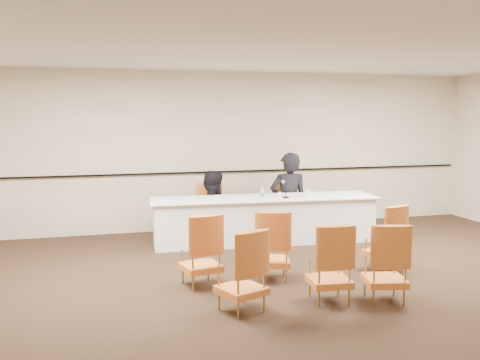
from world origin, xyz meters
name	(u,v)px	position (x,y,z in m)	size (l,w,h in m)	color
floor	(313,292)	(0.00, 0.00, 0.00)	(10.00, 10.00, 0.00)	black
ceiling	(318,46)	(0.00, 0.00, 3.00)	(10.00, 10.00, 0.00)	silver
wall_back	(232,151)	(0.00, 4.00, 1.50)	(10.00, 0.04, 3.00)	#B5AC8E
wall_rail	(233,171)	(0.00, 3.96, 1.10)	(9.80, 0.04, 0.03)	black
panel_table	(264,220)	(0.23, 2.67, 0.39)	(3.89, 0.90, 0.78)	silver
panelist_main	(289,205)	(0.87, 3.20, 0.53)	(0.71, 0.46, 1.94)	black
panelist_main_chair	(289,208)	(0.87, 3.20, 0.47)	(0.50, 0.50, 0.95)	#CA5424
panelist_second	(211,218)	(-0.57, 3.30, 0.33)	(0.84, 0.65, 1.73)	black
panelist_second_chair	(211,211)	(-0.57, 3.30, 0.47)	(0.50, 0.50, 0.95)	#CA5424
papers	(299,197)	(0.80, 2.53, 0.78)	(0.30, 0.22, 0.00)	silver
microphone	(286,189)	(0.56, 2.51, 0.93)	(0.10, 0.21, 0.29)	black
water_bottle	(262,192)	(0.18, 2.64, 0.88)	(0.06, 0.06, 0.20)	#167C7A
drinking_glass	(280,195)	(0.46, 2.55, 0.83)	(0.06, 0.06, 0.10)	white
coffee_cup	(308,193)	(0.99, 2.55, 0.84)	(0.08, 0.08, 0.12)	white
aud_chair_front_left	(201,250)	(-1.30, 0.62, 0.47)	(0.50, 0.50, 0.95)	#CA5424
aud_chair_front_mid	(272,245)	(-0.34, 0.62, 0.47)	(0.50, 0.50, 0.95)	#CA5424
aud_chair_front_right	(385,237)	(1.33, 0.59, 0.47)	(0.50, 0.50, 0.95)	#CA5424
aud_chair_back_left	(241,270)	(-1.04, -0.40, 0.47)	(0.50, 0.50, 0.95)	#CA5424
aud_chair_back_mid	(330,262)	(0.04, -0.36, 0.47)	(0.50, 0.50, 0.95)	#CA5424
aud_chair_back_right	(385,262)	(0.68, -0.52, 0.47)	(0.50, 0.50, 0.95)	#CA5424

